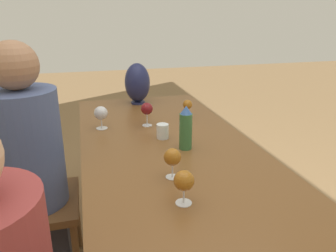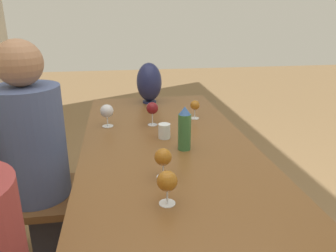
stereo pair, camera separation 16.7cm
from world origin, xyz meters
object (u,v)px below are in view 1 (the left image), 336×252
at_px(wine_glass_1, 172,157).
at_px(wine_glass_5, 188,105).
at_px(water_bottle, 186,128).
at_px(chair_far, 19,198).
at_px(wine_glass_6, 101,113).
at_px(vase, 137,83).
at_px(wine_glass_3, 184,181).
at_px(person_far, 31,162).
at_px(wine_glass_2, 147,109).
at_px(water_tumbler, 163,131).

height_order(wine_glass_1, wine_glass_5, wine_glass_1).
distance_m(water_bottle, chair_far, 0.92).
bearing_deg(wine_glass_5, wine_glass_6, 97.16).
xyz_separation_m(vase, wine_glass_3, (-1.39, 0.07, -0.07)).
bearing_deg(person_far, wine_glass_2, -68.98).
height_order(water_tumbler, wine_glass_2, wine_glass_2).
height_order(wine_glass_5, chair_far, chair_far).
relative_size(water_tumbler, person_far, 0.06).
xyz_separation_m(water_bottle, wine_glass_3, (-0.48, 0.16, -0.02)).
height_order(wine_glass_3, wine_glass_6, wine_glass_6).
bearing_deg(wine_glass_5, water_tumbler, 142.10).
bearing_deg(wine_glass_1, wine_glass_2, -2.36).
bearing_deg(person_far, wine_glass_1, -124.98).
bearing_deg(wine_glass_6, wine_glass_3, -165.55).
xyz_separation_m(water_bottle, water_tumbler, (0.17, 0.08, -0.07)).
xyz_separation_m(wine_glass_5, person_far, (-0.33, 0.92, -0.14)).
bearing_deg(wine_glass_6, wine_glass_1, -160.65).
relative_size(wine_glass_1, person_far, 0.10).
xyz_separation_m(wine_glass_2, wine_glass_5, (0.09, -0.28, -0.02)).
height_order(wine_glass_2, wine_glass_5, wine_glass_2).
relative_size(vase, wine_glass_2, 2.11).
relative_size(wine_glass_2, wine_glass_5, 1.19).
distance_m(wine_glass_5, person_far, 0.99).
bearing_deg(wine_glass_1, wine_glass_5, -22.33).
distance_m(water_tumbler, vase, 0.75).
distance_m(water_tumbler, wine_glass_5, 0.40).
relative_size(water_tumbler, wine_glass_5, 0.67).
relative_size(water_tumbler, wine_glass_2, 0.56).
relative_size(water_tumbler, wine_glass_3, 0.62).
relative_size(water_bottle, wine_glass_2, 1.56).
xyz_separation_m(chair_far, person_far, (-0.00, -0.08, 0.19)).
bearing_deg(chair_far, wine_glass_5, -71.74).
bearing_deg(wine_glass_6, wine_glass_2, -93.60).
distance_m(chair_far, person_far, 0.21).
relative_size(wine_glass_6, person_far, 0.11).
distance_m(wine_glass_5, chair_far, 1.11).
bearing_deg(wine_glass_3, wine_glass_6, 14.45).
bearing_deg(vase, water_bottle, -174.71).
distance_m(wine_glass_1, wine_glass_2, 0.67).
xyz_separation_m(wine_glass_5, wine_glass_6, (-0.07, 0.55, 0.01)).
bearing_deg(water_bottle, water_tumbler, 24.59).
xyz_separation_m(vase, wine_glass_6, (-0.50, 0.30, -0.06)).
bearing_deg(wine_glass_6, water_bottle, -136.65).
height_order(vase, wine_glass_3, vase).
relative_size(wine_glass_5, chair_far, 0.13).
bearing_deg(chair_far, water_bottle, -100.04).
relative_size(vase, wine_glass_6, 2.22).
distance_m(water_tumbler, chair_far, 0.81).
relative_size(water_bottle, vase, 0.74).
distance_m(water_tumbler, wine_glass_3, 0.65).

